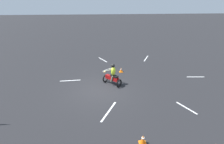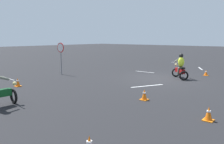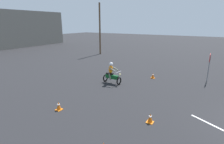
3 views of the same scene
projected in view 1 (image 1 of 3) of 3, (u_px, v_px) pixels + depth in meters
name	position (u px, v px, depth m)	size (l,w,h in m)	color
ground_plane	(99.00, 90.00, 12.18)	(120.00, 120.00, 0.00)	black
motorcycle_rider_foreground	(112.00, 76.00, 12.67)	(1.41, 1.42, 1.66)	black
traffic_cone_near_right	(121.00, 70.00, 15.04)	(0.32, 0.32, 0.40)	orange
traffic_cone_mid_center	(143.00, 140.00, 7.63)	(0.32, 0.32, 0.47)	orange
lane_stripe_e	(70.00, 81.00, 13.56)	(0.10, 1.55, 0.01)	silver
lane_stripe_ne	(109.00, 111.00, 9.90)	(0.10, 2.04, 0.01)	silver
lane_stripe_nw	(186.00, 108.00, 10.21)	(0.10, 1.43, 0.01)	silver
lane_stripe_w	(195.00, 77.00, 14.19)	(0.10, 1.42, 0.01)	silver
lane_stripe_sw	(146.00, 58.00, 18.49)	(0.10, 1.94, 0.01)	silver
lane_stripe_se	(103.00, 60.00, 18.09)	(0.10, 1.72, 0.01)	silver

